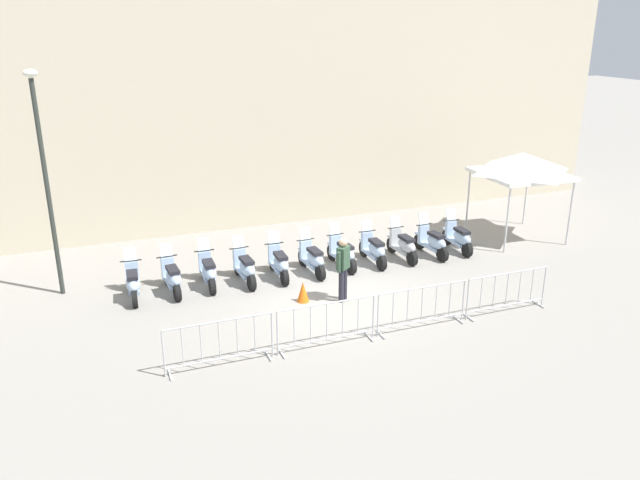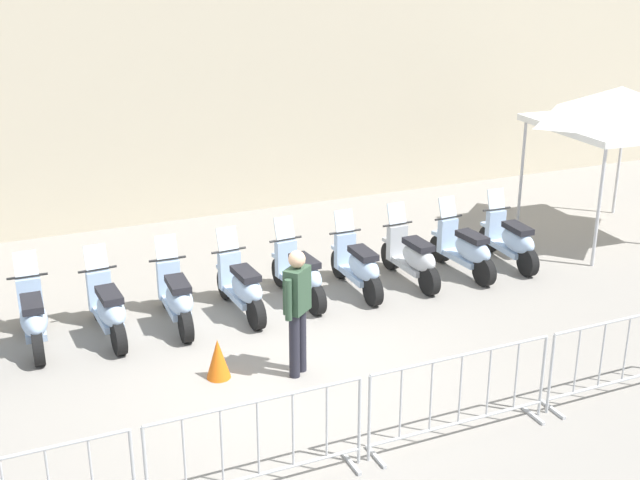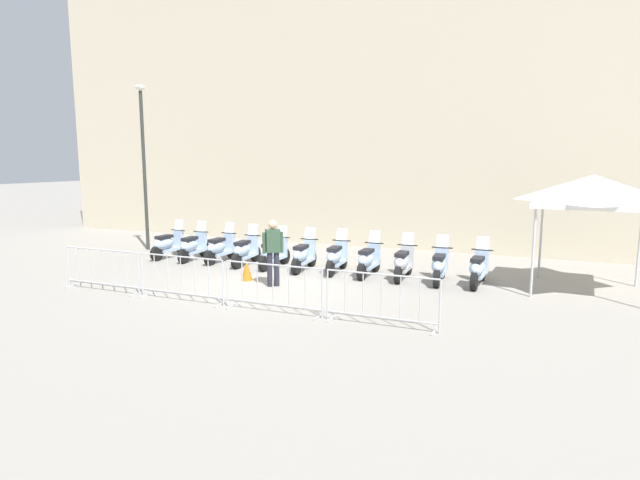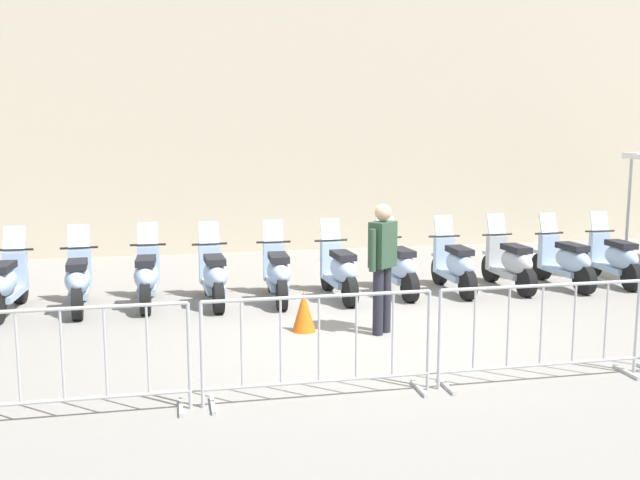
{
  "view_description": "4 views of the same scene",
  "coord_description": "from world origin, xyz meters",
  "px_view_note": "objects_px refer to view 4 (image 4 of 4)",
  "views": [
    {
      "loc": [
        -5.01,
        -13.93,
        6.85
      ],
      "look_at": [
        0.04,
        1.75,
        1.09
      ],
      "focal_mm": 34.7,
      "sensor_mm": 36.0,
      "label": 1
    },
    {
      "loc": [
        -2.97,
        -9.13,
        5.35
      ],
      "look_at": [
        1.0,
        1.59,
        1.21
      ],
      "focal_mm": 46.0,
      "sensor_mm": 36.0,
      "label": 2
    },
    {
      "loc": [
        7.19,
        -11.55,
        3.3
      ],
      "look_at": [
        0.63,
        1.61,
        1.03
      ],
      "focal_mm": 29.74,
      "sensor_mm": 36.0,
      "label": 3
    },
    {
      "loc": [
        -2.09,
        -8.89,
        2.63
      ],
      "look_at": [
        -0.4,
        2.18,
        0.94
      ],
      "focal_mm": 39.52,
      "sensor_mm": 36.0,
      "label": 4
    }
  ],
  "objects_px": {
    "motorcycle_5": "(340,271)",
    "officer_near_row_end": "(382,261)",
    "motorcycle_2": "(147,277)",
    "motorcycle_7": "(455,266)",
    "motorcycle_8": "(510,263)",
    "motorcycle_3": "(214,276)",
    "barrier_segment_1": "(319,348)",
    "traffic_cone": "(304,311)",
    "barrier_segment_2": "(541,333)",
    "motorcycle_1": "(79,281)",
    "motorcycle_9": "(565,262)",
    "motorcycle_10": "(615,259)",
    "motorcycle_6": "(397,267)",
    "motorcycle_0": "(6,284)",
    "barrier_segment_0": "(63,364)",
    "motorcycle_4": "(277,274)"
  },
  "relations": [
    {
      "from": "motorcycle_10",
      "to": "traffic_cone",
      "type": "bearing_deg",
      "value": -159.77
    },
    {
      "from": "motorcycle_4",
      "to": "motorcycle_6",
      "type": "bearing_deg",
      "value": 6.29
    },
    {
      "from": "motorcycle_4",
      "to": "barrier_segment_2",
      "type": "xyz_separation_m",
      "value": [
        2.45,
        -4.01,
        0.07
      ]
    },
    {
      "from": "motorcycle_8",
      "to": "motorcycle_9",
      "type": "xyz_separation_m",
      "value": [
        1.0,
        0.01,
        0.0
      ]
    },
    {
      "from": "motorcycle_2",
      "to": "motorcycle_7",
      "type": "height_order",
      "value": "same"
    },
    {
      "from": "motorcycle_5",
      "to": "motorcycle_9",
      "type": "height_order",
      "value": "same"
    },
    {
      "from": "motorcycle_5",
      "to": "motorcycle_9",
      "type": "bearing_deg",
      "value": 3.59
    },
    {
      "from": "motorcycle_6",
      "to": "motorcycle_8",
      "type": "bearing_deg",
      "value": 1.72
    },
    {
      "from": "motorcycle_7",
      "to": "motorcycle_1",
      "type": "bearing_deg",
      "value": -176.64
    },
    {
      "from": "motorcycle_0",
      "to": "motorcycle_1",
      "type": "height_order",
      "value": "same"
    },
    {
      "from": "motorcycle_6",
      "to": "motorcycle_9",
      "type": "relative_size",
      "value": 1.0
    },
    {
      "from": "motorcycle_0",
      "to": "barrier_segment_1",
      "type": "height_order",
      "value": "motorcycle_0"
    },
    {
      "from": "motorcycle_8",
      "to": "traffic_cone",
      "type": "distance_m",
      "value": 4.29
    },
    {
      "from": "motorcycle_2",
      "to": "motorcycle_6",
      "type": "xyz_separation_m",
      "value": [
        4.0,
        0.21,
        0.0
      ]
    },
    {
      "from": "motorcycle_1",
      "to": "motorcycle_3",
      "type": "relative_size",
      "value": 1.0
    },
    {
      "from": "motorcycle_6",
      "to": "barrier_segment_0",
      "type": "xyz_separation_m",
      "value": [
        -4.38,
        -4.52,
        0.07
      ]
    },
    {
      "from": "motorcycle_0",
      "to": "motorcycle_1",
      "type": "distance_m",
      "value": 1.01
    },
    {
      "from": "motorcycle_0",
      "to": "motorcycle_9",
      "type": "relative_size",
      "value": 1.0
    },
    {
      "from": "motorcycle_7",
      "to": "motorcycle_9",
      "type": "relative_size",
      "value": 1.0
    },
    {
      "from": "motorcycle_4",
      "to": "barrier_segment_2",
      "type": "bearing_deg",
      "value": -58.58
    },
    {
      "from": "motorcycle_8",
      "to": "barrier_segment_0",
      "type": "height_order",
      "value": "motorcycle_8"
    },
    {
      "from": "motorcycle_4",
      "to": "traffic_cone",
      "type": "relative_size",
      "value": 3.13
    },
    {
      "from": "motorcycle_5",
      "to": "motorcycle_2",
      "type": "bearing_deg",
      "value": -179.4
    },
    {
      "from": "motorcycle_5",
      "to": "officer_near_row_end",
      "type": "distance_m",
      "value": 2.1
    },
    {
      "from": "motorcycle_6",
      "to": "barrier_segment_2",
      "type": "xyz_separation_m",
      "value": [
        0.46,
        -4.23,
        0.07
      ]
    },
    {
      "from": "motorcycle_4",
      "to": "motorcycle_1",
      "type": "bearing_deg",
      "value": -177.51
    },
    {
      "from": "motorcycle_2",
      "to": "motorcycle_8",
      "type": "xyz_separation_m",
      "value": [
        5.99,
        0.27,
        0.0
      ]
    },
    {
      "from": "officer_near_row_end",
      "to": "traffic_cone",
      "type": "bearing_deg",
      "value": 165.63
    },
    {
      "from": "motorcycle_1",
      "to": "motorcycle_10",
      "type": "bearing_deg",
      "value": 3.47
    },
    {
      "from": "motorcycle_3",
      "to": "barrier_segment_1",
      "type": "relative_size",
      "value": 0.74
    },
    {
      "from": "motorcycle_2",
      "to": "motorcycle_7",
      "type": "distance_m",
      "value": 5.0
    },
    {
      "from": "motorcycle_7",
      "to": "traffic_cone",
      "type": "relative_size",
      "value": 3.14
    },
    {
      "from": "motorcycle_7",
      "to": "barrier_segment_2",
      "type": "distance_m",
      "value": 4.27
    },
    {
      "from": "motorcycle_4",
      "to": "barrier_segment_0",
      "type": "bearing_deg",
      "value": -118.97
    },
    {
      "from": "barrier_segment_1",
      "to": "motorcycle_3",
      "type": "bearing_deg",
      "value": 104.06
    },
    {
      "from": "motorcycle_10",
      "to": "motorcycle_3",
      "type": "bearing_deg",
      "value": -176.14
    },
    {
      "from": "barrier_segment_2",
      "to": "officer_near_row_end",
      "type": "bearing_deg",
      "value": 121.39
    },
    {
      "from": "motorcycle_1",
      "to": "motorcycle_0",
      "type": "bearing_deg",
      "value": -177.27
    },
    {
      "from": "officer_near_row_end",
      "to": "motorcycle_10",
      "type": "bearing_deg",
      "value": 26.6
    },
    {
      "from": "motorcycle_7",
      "to": "traffic_cone",
      "type": "distance_m",
      "value": 3.4
    },
    {
      "from": "motorcycle_2",
      "to": "motorcycle_9",
      "type": "xyz_separation_m",
      "value": [
        6.99,
        0.28,
        0.0
      ]
    },
    {
      "from": "motorcycle_2",
      "to": "barrier_segment_0",
      "type": "bearing_deg",
      "value": -95.01
    },
    {
      "from": "motorcycle_7",
      "to": "barrier_segment_1",
      "type": "distance_m",
      "value": 5.28
    },
    {
      "from": "motorcycle_9",
      "to": "motorcycle_10",
      "type": "bearing_deg",
      "value": 6.95
    },
    {
      "from": "motorcycle_6",
      "to": "motorcycle_9",
      "type": "bearing_deg",
      "value": 1.42
    },
    {
      "from": "motorcycle_6",
      "to": "motorcycle_5",
      "type": "bearing_deg",
      "value": -169.94
    },
    {
      "from": "motorcycle_0",
      "to": "motorcycle_1",
      "type": "bearing_deg",
      "value": 2.73
    },
    {
      "from": "motorcycle_10",
      "to": "barrier_segment_1",
      "type": "distance_m",
      "value": 7.5
    },
    {
      "from": "motorcycle_0",
      "to": "traffic_cone",
      "type": "distance_m",
      "value": 4.47
    },
    {
      "from": "motorcycle_8",
      "to": "motorcycle_10",
      "type": "distance_m",
      "value": 1.99
    }
  ]
}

